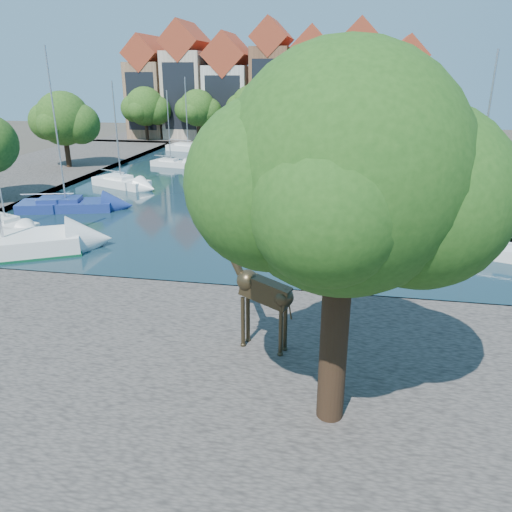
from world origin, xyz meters
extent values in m
plane|color=#38332B|center=(0.00, 0.00, 0.00)|extent=(160.00, 160.00, 0.00)
cube|color=black|center=(0.00, 24.00, 0.04)|extent=(38.00, 50.00, 0.08)
cube|color=#554F4A|center=(0.00, -7.00, 0.25)|extent=(50.00, 14.00, 0.50)
cube|color=#554F4A|center=(0.00, 56.00, 0.25)|extent=(60.00, 16.00, 0.50)
cube|color=#554F4A|center=(-25.00, 24.00, 0.25)|extent=(14.00, 52.00, 0.50)
cylinder|color=#332114|center=(7.50, -9.00, 3.25)|extent=(0.80, 0.80, 5.50)
sphere|color=#1C4313|center=(7.50, -9.00, 7.92)|extent=(6.40, 6.40, 6.40)
sphere|color=#1C4313|center=(9.42, -8.70, 7.28)|extent=(4.80, 4.80, 4.80)
sphere|color=#1C4313|center=(5.74, -9.40, 7.60)|extent=(4.48, 4.48, 4.48)
cube|color=#8F6C4E|center=(-23.00, 56.00, 6.00)|extent=(5.39, 9.00, 11.00)
cube|color=brown|center=(-23.00, 56.00, 12.71)|extent=(5.44, 9.18, 5.44)
cube|color=black|center=(-23.00, 51.52, 6.00)|extent=(4.40, 0.05, 8.25)
cube|color=#C5B197|center=(-17.00, 56.00, 6.75)|extent=(5.88, 9.00, 12.50)
cube|color=brown|center=(-17.00, 56.00, 14.32)|extent=(5.94, 9.18, 5.94)
cube|color=black|center=(-17.00, 51.52, 6.75)|extent=(4.80, 0.05, 9.38)
cube|color=beige|center=(-10.50, 56.00, 5.75)|extent=(6.37, 9.00, 10.50)
cube|color=brown|center=(-10.50, 56.00, 12.43)|extent=(6.43, 9.18, 6.43)
cube|color=black|center=(-10.50, 51.52, 5.75)|extent=(5.20, 0.05, 7.88)
cube|color=brown|center=(-4.00, 56.00, 7.00)|extent=(5.39, 9.00, 13.00)
cube|color=brown|center=(-4.00, 56.00, 14.71)|extent=(5.44, 9.18, 5.44)
cube|color=black|center=(-4.00, 51.52, 7.00)|extent=(4.40, 0.05, 9.75)
cube|color=tan|center=(2.00, 56.00, 6.25)|extent=(5.88, 9.00, 11.50)
cube|color=brown|center=(2.00, 56.00, 13.32)|extent=(5.94, 9.18, 5.94)
cube|color=black|center=(2.00, 51.52, 6.25)|extent=(4.80, 0.05, 8.62)
cube|color=beige|center=(8.50, 56.00, 6.50)|extent=(6.37, 9.00, 12.00)
cube|color=brown|center=(8.50, 56.00, 13.93)|extent=(6.43, 9.18, 6.43)
cube|color=black|center=(8.50, 51.52, 6.50)|extent=(5.20, 0.05, 9.00)
cube|color=brown|center=(15.00, 56.00, 5.75)|extent=(5.39, 9.00, 10.50)
cube|color=brown|center=(15.00, 56.00, 12.21)|extent=(5.44, 9.18, 5.44)
cube|color=black|center=(15.00, 51.52, 5.75)|extent=(4.40, 0.05, 7.88)
cylinder|color=#332114|center=(-22.00, 50.50, 2.10)|extent=(0.50, 0.50, 3.20)
sphere|color=#1A3F12|center=(-22.00, 50.50, 5.38)|extent=(5.60, 5.60, 5.60)
sphere|color=#1A3F12|center=(-20.32, 50.80, 4.82)|extent=(4.20, 4.20, 4.20)
sphere|color=#1A3F12|center=(-23.54, 50.10, 5.10)|extent=(3.92, 3.92, 3.92)
cylinder|color=#332114|center=(-14.00, 50.50, 2.10)|extent=(0.50, 0.50, 3.20)
sphere|color=#1A3F12|center=(-14.00, 50.50, 5.26)|extent=(5.20, 5.20, 5.20)
sphere|color=#1A3F12|center=(-12.44, 50.80, 4.74)|extent=(3.90, 3.90, 3.90)
sphere|color=#1A3F12|center=(-15.43, 50.10, 5.00)|extent=(3.64, 3.64, 3.64)
cylinder|color=#332114|center=(-6.00, 50.50, 2.10)|extent=(0.50, 0.50, 3.20)
sphere|color=#1A3F12|center=(-6.00, 50.50, 5.50)|extent=(6.00, 6.00, 6.00)
sphere|color=#1A3F12|center=(-4.20, 50.80, 4.90)|extent=(4.50, 4.50, 4.50)
sphere|color=#1A3F12|center=(-7.65, 50.10, 5.20)|extent=(4.20, 4.20, 4.20)
cylinder|color=#332114|center=(2.00, 50.50, 2.10)|extent=(0.50, 0.50, 3.20)
sphere|color=#1A3F12|center=(2.00, 50.50, 5.32)|extent=(5.40, 5.40, 5.40)
sphere|color=#1A3F12|center=(3.62, 50.80, 4.78)|extent=(4.05, 4.05, 4.05)
sphere|color=#1A3F12|center=(0.51, 50.10, 5.05)|extent=(3.78, 3.78, 3.78)
cylinder|color=#332114|center=(10.00, 50.50, 2.10)|extent=(0.50, 0.50, 3.20)
sphere|color=#1A3F12|center=(10.00, 50.50, 5.44)|extent=(5.80, 5.80, 5.80)
sphere|color=#1A3F12|center=(11.74, 50.80, 4.86)|extent=(4.35, 4.35, 4.35)
sphere|color=#1A3F12|center=(8.40, 50.10, 5.15)|extent=(4.06, 4.06, 4.06)
cylinder|color=#332114|center=(18.00, 50.50, 2.10)|extent=(0.50, 0.50, 3.20)
sphere|color=#1A3F12|center=(18.00, 50.50, 5.26)|extent=(5.20, 5.20, 5.20)
sphere|color=#1A3F12|center=(19.56, 50.80, 4.74)|extent=(3.90, 3.90, 3.90)
sphere|color=#1A3F12|center=(16.57, 50.10, 5.00)|extent=(3.64, 3.64, 3.64)
cylinder|color=#332114|center=(-22.00, 28.00, 2.20)|extent=(0.54, 0.54, 3.40)
sphere|color=#1A3F12|center=(-22.00, 28.00, 5.58)|extent=(5.60, 5.60, 5.60)
sphere|color=#1A3F12|center=(-20.32, 28.30, 5.02)|extent=(4.20, 4.20, 4.20)
sphere|color=#1A3F12|center=(-23.54, 27.60, 5.30)|extent=(3.92, 3.92, 3.92)
cylinder|color=#342A1A|center=(4.12, -5.51, 1.50)|extent=(0.15, 0.15, 2.01)
cylinder|color=#342A1A|center=(4.23, -5.10, 1.50)|extent=(0.15, 0.15, 2.01)
cylinder|color=#342A1A|center=(5.59, -5.92, 1.50)|extent=(0.15, 0.15, 2.01)
cylinder|color=#342A1A|center=(5.70, -5.51, 1.50)|extent=(0.15, 0.15, 2.01)
cube|color=#342A1A|center=(4.96, -5.52, 2.84)|extent=(2.01, 1.03, 1.17)
cylinder|color=#342A1A|center=(3.59, -5.14, 4.14)|extent=(1.31, 0.62, 2.07)
cube|color=#342A1A|center=(2.92, -4.96, 5.16)|extent=(0.58, 0.31, 0.32)
cube|color=silver|center=(-15.00, 7.37, 0.49)|extent=(5.21, 3.36, 0.82)
cube|color=silver|center=(-15.00, 7.37, 0.76)|extent=(2.44, 1.89, 0.46)
cube|color=navy|center=(-13.68, 12.84, 0.53)|extent=(7.48, 4.23, 0.91)
cube|color=navy|center=(-13.68, 12.84, 0.84)|extent=(3.44, 2.48, 0.50)
cylinder|color=#B2B2B7|center=(-13.68, 12.84, 6.38)|extent=(0.12, 0.12, 11.19)
cube|color=white|center=(-13.02, 21.44, 0.56)|extent=(6.17, 4.13, 0.96)
cube|color=white|center=(-13.02, 21.44, 0.88)|extent=(2.90, 2.30, 0.53)
cylinder|color=#B2B2B7|center=(-13.02, 21.44, 5.15)|extent=(0.13, 0.13, 8.64)
cube|color=silver|center=(-12.00, 32.39, 0.48)|extent=(4.75, 2.49, 0.79)
cube|color=silver|center=(-12.00, 32.39, 0.74)|extent=(2.16, 1.49, 0.44)
cylinder|color=#B2B2B7|center=(-12.00, 32.39, 4.51)|extent=(0.11, 0.11, 7.64)
cube|color=white|center=(-13.62, 44.00, 0.57)|extent=(6.22, 3.40, 0.97)
cube|color=white|center=(-13.62, 44.00, 0.89)|extent=(2.85, 2.01, 0.54)
cylinder|color=#B2B2B7|center=(-13.62, 44.00, 5.19)|extent=(0.13, 0.13, 8.71)
cube|color=silver|center=(15.00, 8.18, 0.52)|extent=(5.94, 3.50, 0.88)
cube|color=silver|center=(15.00, 8.18, 0.81)|extent=(2.75, 2.03, 0.49)
cylinder|color=#B2B2B7|center=(15.00, 8.18, 6.06)|extent=(0.12, 0.12, 10.59)
cube|color=navy|center=(12.52, 12.77, 0.50)|extent=(5.91, 4.08, 0.85)
cube|color=navy|center=(12.52, 12.77, 0.79)|extent=(2.80, 2.25, 0.47)
cylinder|color=#B2B2B7|center=(12.52, 12.77, 5.61)|extent=(0.11, 0.11, 9.74)
cube|color=silver|center=(12.16, 28.21, 0.47)|extent=(5.36, 2.81, 0.79)
cube|color=silver|center=(12.16, 28.21, 0.74)|extent=(2.44, 1.69, 0.44)
cylinder|color=#B2B2B7|center=(12.16, 28.21, 4.84)|extent=(0.11, 0.11, 8.29)
cube|color=silver|center=(12.00, 43.07, 0.51)|extent=(5.09, 3.45, 0.86)
cube|color=silver|center=(12.00, 43.07, 0.79)|extent=(2.40, 1.92, 0.48)
cylinder|color=#B2B2B7|center=(12.00, 43.07, 5.11)|extent=(0.11, 0.11, 8.74)
camera|label=1|loc=(7.51, -21.68, 10.27)|focal=35.00mm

